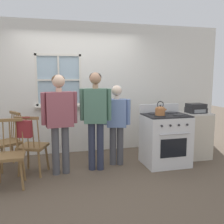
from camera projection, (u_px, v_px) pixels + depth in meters
ground_plane at (90, 176)px, 4.04m from camera, size 16.00×16.00×0.00m
wall_back at (79, 89)px, 5.19m from camera, size 6.40×0.16×2.70m
chair_by_window at (32, 147)px, 4.08m from camera, size 0.54×0.53×0.99m
chair_center_cluster at (8, 142)px, 4.35m from camera, size 0.55×0.56×0.99m
chair_near_stove at (10, 156)px, 3.62m from camera, size 0.42×0.41×0.99m
person_elderly_left at (60, 115)px, 4.01m from camera, size 0.59×0.26×1.63m
person_teen_center at (96, 112)px, 4.19m from camera, size 0.54×0.30×1.67m
person_adult_right at (117, 118)px, 4.47m from camera, size 0.50×0.29×1.45m
stove at (165, 139)px, 4.54m from camera, size 0.78×0.68×1.08m
kettle at (160, 110)px, 4.29m from camera, size 0.21×0.17×0.25m
potted_plant at (54, 102)px, 5.02m from camera, size 0.13×0.13×0.21m
handbag at (25, 129)px, 3.80m from camera, size 0.24×0.24×0.31m
side_counter at (194, 135)px, 4.93m from camera, size 0.55×0.50×0.90m
stereo at (196, 108)px, 4.83m from camera, size 0.34×0.29×0.18m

